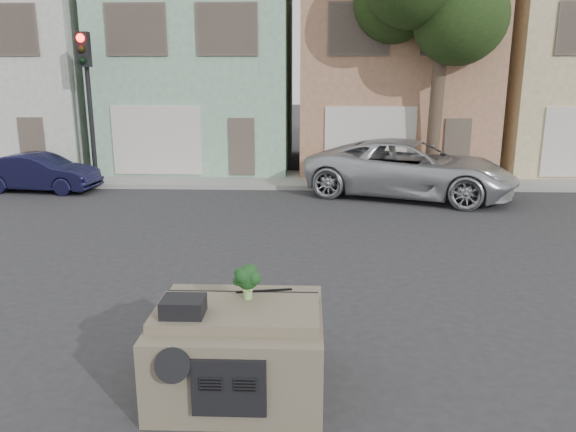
# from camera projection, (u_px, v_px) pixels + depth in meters

# --- Properties ---
(ground_plane) EXTENTS (120.00, 120.00, 0.00)m
(ground_plane) POSITION_uv_depth(u_px,v_px,m) (261.00, 294.00, 9.86)
(ground_plane) COLOR #303033
(ground_plane) RESTS_ON ground
(sidewalk) EXTENTS (40.00, 3.00, 0.15)m
(sidewalk) POSITION_uv_depth(u_px,v_px,m) (286.00, 180.00, 20.01)
(sidewalk) COLOR gray
(sidewalk) RESTS_ON ground
(townhouse_white) EXTENTS (7.20, 8.20, 7.55)m
(townhouse_white) POSITION_uv_depth(u_px,v_px,m) (26.00, 73.00, 23.36)
(townhouse_white) COLOR beige
(townhouse_white) RESTS_ON ground
(townhouse_mint) EXTENTS (7.20, 8.20, 7.55)m
(townhouse_mint) POSITION_uv_depth(u_px,v_px,m) (205.00, 73.00, 23.08)
(townhouse_mint) COLOR #8DB999
(townhouse_mint) RESTS_ON ground
(townhouse_tan) EXTENTS (7.20, 8.20, 7.55)m
(townhouse_tan) POSITION_uv_depth(u_px,v_px,m) (388.00, 73.00, 22.81)
(townhouse_tan) COLOR #AD7B5B
(townhouse_tan) RESTS_ON ground
(townhouse_beige) EXTENTS (7.20, 8.20, 7.55)m
(townhouse_beige) POSITION_uv_depth(u_px,v_px,m) (575.00, 73.00, 22.54)
(townhouse_beige) COLOR beige
(townhouse_beige) RESTS_ON ground
(navy_sedan) EXTENTS (3.88, 1.71, 1.24)m
(navy_sedan) POSITION_uv_depth(u_px,v_px,m) (42.00, 191.00, 18.42)
(navy_sedan) COLOR #151535
(navy_sedan) RESTS_ON ground
(silver_pickup) EXTENTS (6.99, 4.94, 1.77)m
(silver_pickup) POSITION_uv_depth(u_px,v_px,m) (409.00, 196.00, 17.65)
(silver_pickup) COLOR #BBBDC1
(silver_pickup) RESTS_ON ground
(traffic_signal) EXTENTS (0.40, 0.40, 5.10)m
(traffic_signal) POSITION_uv_depth(u_px,v_px,m) (89.00, 111.00, 18.66)
(traffic_signal) COLOR black
(traffic_signal) RESTS_ON ground
(tree_near) EXTENTS (4.40, 4.00, 8.50)m
(tree_near) POSITION_uv_depth(u_px,v_px,m) (439.00, 58.00, 18.11)
(tree_near) COLOR #1F3413
(tree_near) RESTS_ON ground
(car_dashboard) EXTENTS (2.00, 1.80, 1.12)m
(car_dashboard) POSITION_uv_depth(u_px,v_px,m) (239.00, 346.00, 6.82)
(car_dashboard) COLOR #6E634F
(car_dashboard) RESTS_ON ground
(instrument_hump) EXTENTS (0.48, 0.38, 0.20)m
(instrument_hump) POSITION_uv_depth(u_px,v_px,m) (183.00, 307.00, 6.34)
(instrument_hump) COLOR black
(instrument_hump) RESTS_ON car_dashboard
(wiper_arm) EXTENTS (0.69, 0.15, 0.02)m
(wiper_arm) POSITION_uv_depth(u_px,v_px,m) (264.00, 291.00, 7.03)
(wiper_arm) COLOR black
(wiper_arm) RESTS_ON car_dashboard
(broccoli) EXTENTS (0.39, 0.39, 0.42)m
(broccoli) POSITION_uv_depth(u_px,v_px,m) (248.00, 282.00, 6.77)
(broccoli) COLOR #143615
(broccoli) RESTS_ON car_dashboard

